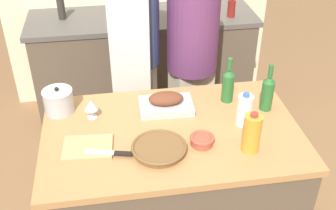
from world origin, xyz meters
TOP-DOWN VIEW (x-y plane):
  - kitchen_island at (0.00, 0.00)m, footprint 1.41×0.88m
  - back_counter at (0.00, 1.49)m, footprint 1.89×0.60m
  - roasting_pan at (-0.00, 0.21)m, footprint 0.32×0.21m
  - wicker_basket at (-0.09, -0.17)m, footprint 0.29×0.29m
  - cutting_board at (-0.45, -0.09)m, footprint 0.27×0.22m
  - stock_pot at (-0.61, 0.29)m, footprint 0.17×0.17m
  - mixing_bowl at (0.14, -0.14)m, footprint 0.13×0.13m
  - juice_jug at (0.37, -0.22)m, footprint 0.09×0.09m
  - milk_jug at (0.40, -0.00)m, footprint 0.09×0.09m
  - wine_bottle_green at (0.58, 0.12)m, footprint 0.07×0.07m
  - wine_bottle_dark at (0.38, 0.25)m, footprint 0.07×0.07m
  - wine_glass_left at (-0.43, 0.19)m, footprint 0.08×0.08m
  - knife_chef at (-0.34, -0.16)m, footprint 0.24×0.09m
  - condiment_bottle_tall at (0.72, 1.36)m, footprint 0.06×0.06m
  - condiment_bottle_short at (-0.05, 1.52)m, footprint 0.06×0.06m
  - condiment_bottle_extra at (-0.65, 1.53)m, footprint 0.06×0.06m
  - person_cook_aproned at (-0.12, 0.84)m, footprint 0.35×0.38m
  - person_cook_guest at (0.28, 0.82)m, footprint 0.36×0.36m

SIDE VIEW (x-z plane):
  - kitchen_island at x=0.00m, z-range 0.00..0.86m
  - back_counter at x=0.00m, z-range 0.00..0.93m
  - cutting_board at x=-0.45m, z-range 0.86..0.88m
  - knife_chef at x=-0.34m, z-range 0.88..0.89m
  - wicker_basket at x=-0.09m, z-range 0.86..0.90m
  - mixing_bowl at x=0.14m, z-range 0.86..0.92m
  - person_cook_guest at x=0.28m, z-range 0.08..1.71m
  - roasting_pan at x=0.00m, z-range 0.85..0.96m
  - stock_pot at x=-0.61m, z-range 0.85..1.01m
  - wine_glass_left at x=-0.43m, z-range 0.89..1.00m
  - milk_jug at x=0.40m, z-range 0.85..1.05m
  - juice_jug at x=0.37m, z-range 0.85..1.08m
  - wine_bottle_dark at x=0.38m, z-range 0.83..1.11m
  - wine_bottle_green at x=0.58m, z-range 0.83..1.12m
  - person_cook_aproned at x=-0.12m, z-range 0.10..1.88m
  - condiment_bottle_tall at x=0.72m, z-range 0.92..1.09m
  - condiment_bottle_short at x=-0.05m, z-range 0.92..1.11m
  - condiment_bottle_extra at x=-0.65m, z-range 0.92..1.14m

